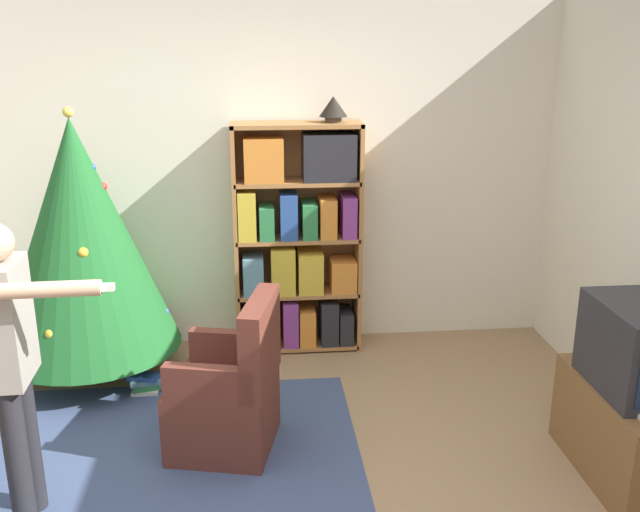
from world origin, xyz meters
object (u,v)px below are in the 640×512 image
standing_person (11,354)px  table_lamp (333,108)px  armchair (230,396)px  bookshelf (298,244)px  christmas_tree (81,237)px

standing_person → table_lamp: size_ratio=7.58×
armchair → table_lamp: size_ratio=4.60×
table_lamp → bookshelf: bearing=-177.1°
bookshelf → christmas_tree: bearing=-167.8°
christmas_tree → armchair: (0.99, -1.03, -0.68)m
christmas_tree → standing_person: bearing=-89.0°
armchair → standing_person: 1.25m
bookshelf → christmas_tree: 1.52m
bookshelf → armchair: bookshelf is taller
christmas_tree → standing_person: (0.03, -1.60, -0.11)m
standing_person → table_lamp: bearing=137.2°
bookshelf → standing_person: (-1.45, -1.92, 0.07)m
bookshelf → armchair: (-0.49, -1.35, -0.50)m
christmas_tree → standing_person: 1.60m
christmas_tree → standing_person: christmas_tree is taller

